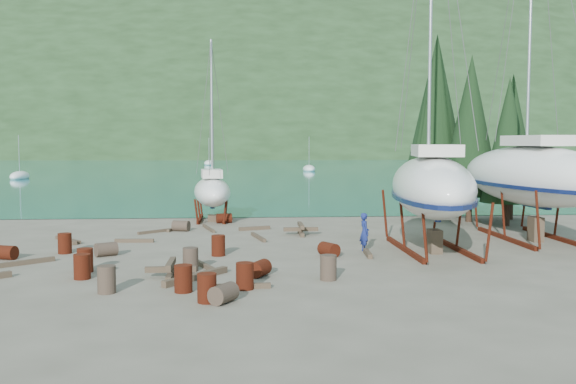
{
  "coord_description": "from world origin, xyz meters",
  "views": [
    {
      "loc": [
        -1.22,
        -25.61,
        4.79
      ],
      "look_at": [
        0.87,
        3.0,
        2.57
      ],
      "focal_mm": 40.0,
      "sensor_mm": 36.0,
      "label": 1
    }
  ],
  "objects": [
    {
      "name": "ground",
      "position": [
        0.0,
        0.0,
        0.0
      ],
      "size": [
        600.0,
        600.0,
        0.0
      ],
      "primitive_type": "plane",
      "color": "#5C5748",
      "rests_on": "ground"
    },
    {
      "name": "timber_2",
      "position": [
        -9.53,
        5.66,
        0.09
      ],
      "size": [
        1.28,
        2.09,
        0.19
      ],
      "primitive_type": "cube",
      "rotation": [
        0.0,
        0.0,
        0.51
      ],
      "color": "brown",
      "rests_on": "ground"
    },
    {
      "name": "large_sailboat_near",
      "position": [
        7.13,
        1.91,
        2.91
      ],
      "size": [
        5.28,
        11.86,
        18.04
      ],
      "rotation": [
        0.0,
        0.0,
        -0.17
      ],
      "color": "white",
      "rests_on": "ground"
    },
    {
      "name": "timber_6",
      "position": [
        -0.51,
        9.27,
        0.1
      ],
      "size": [
        1.75,
        0.76,
        0.19
      ],
      "primitive_type": "cube",
      "rotation": [
        0.0,
        0.0,
        1.9
      ],
      "color": "brown",
      "rests_on": "ground"
    },
    {
      "name": "timber_pile_fore",
      "position": [
        -3.73,
        -2.94,
        0.3
      ],
      "size": [
        1.8,
        1.8,
        0.6
      ],
      "color": "brown",
      "rests_on": "ground"
    },
    {
      "name": "drum_5",
      "position": [
        -3.12,
        -1.78,
        0.44
      ],
      "size": [
        0.58,
        0.58,
        0.88
      ],
      "primitive_type": "cylinder",
      "color": "#2D2823",
      "rests_on": "ground"
    },
    {
      "name": "small_sailboat_shore",
      "position": [
        -3.0,
        13.69,
        1.82
      ],
      "size": [
        2.87,
        7.07,
        11.02
      ],
      "rotation": [
        0.0,
        0.0,
        0.1
      ],
      "color": "white",
      "rests_on": "ground"
    },
    {
      "name": "far_house_right",
      "position": [
        30.0,
        190.0,
        2.92
      ],
      "size": [
        6.6,
        5.6,
        5.6
      ],
      "color": "beige",
      "rests_on": "ground"
    },
    {
      "name": "timber_7",
      "position": [
        -1.19,
        -4.85,
        0.09
      ],
      "size": [
        1.85,
        0.25,
        0.17
      ],
      "primitive_type": "cube",
      "rotation": [
        0.0,
        0.0,
        1.61
      ],
      "color": "brown",
      "rests_on": "ground"
    },
    {
      "name": "timber_14",
      "position": [
        -9.73,
        -0.07,
        0.09
      ],
      "size": [
        1.97,
        1.66,
        0.18
      ],
      "primitive_type": "cube",
      "rotation": [
        0.0,
        0.0,
        2.26
      ],
      "color": "brown",
      "rests_on": "ground"
    },
    {
      "name": "cypress_far_right",
      "position": [
        15.5,
        13.0,
        5.21
      ],
      "size": [
        3.24,
        3.24,
        9.0
      ],
      "color": "black",
      "rests_on": "ground"
    },
    {
      "name": "bay_water",
      "position": [
        0.0,
        315.0,
        0.01
      ],
      "size": [
        700.0,
        700.0,
        0.0
      ],
      "primitive_type": "plane",
      "color": "#177177",
      "rests_on": "ground"
    },
    {
      "name": "drum_15",
      "position": [
        -6.93,
        1.63,
        0.29
      ],
      "size": [
        1.05,
        0.95,
        0.58
      ],
      "primitive_type": "cylinder",
      "rotation": [
        1.57,
        0.0,
        2.11
      ],
      "color": "#2D2823",
      "rests_on": "ground"
    },
    {
      "name": "drum_12",
      "position": [
        -0.58,
        -2.97,
        0.29
      ],
      "size": [
        0.92,
        1.05,
        0.58
      ],
      "primitive_type": "cylinder",
      "rotation": [
        1.57,
        0.0,
        2.67
      ],
      "color": "#5B210F",
      "rests_on": "ground"
    },
    {
      "name": "moored_boat_far",
      "position": [
        -8.0,
        110.0,
        0.39
      ],
      "size": [
        2.0,
        5.0,
        6.05
      ],
      "color": "white",
      "rests_on": "ground"
    },
    {
      "name": "timber_1",
      "position": [
        4.11,
        0.92,
        0.1
      ],
      "size": [
        0.29,
        1.61,
        0.19
      ],
      "primitive_type": "cube",
      "rotation": [
        0.0,
        0.0,
        3.08
      ],
      "color": "brown",
      "rests_on": "ground"
    },
    {
      "name": "cypress_near_right",
      "position": [
        12.5,
        12.0,
        5.79
      ],
      "size": [
        3.6,
        3.6,
        10.0
      ],
      "color": "black",
      "rests_on": "ground"
    },
    {
      "name": "timber_0",
      "position": [
        -3.03,
        9.57,
        0.07
      ],
      "size": [
        0.83,
        2.68,
        0.14
      ],
      "primitive_type": "cube",
      "rotation": [
        0.0,
        0.0,
        0.26
      ],
      "color": "brown",
      "rests_on": "ground"
    },
    {
      "name": "far_house_center",
      "position": [
        -20.0,
        190.0,
        2.92
      ],
      "size": [
        6.6,
        5.6,
        5.6
      ],
      "color": "beige",
      "rests_on": "ground"
    },
    {
      "name": "timber_4",
      "position": [
        -6.36,
        5.31,
        0.09
      ],
      "size": [
        1.87,
        0.3,
        0.17
      ],
      "primitive_type": "cube",
      "rotation": [
        0.0,
        0.0,
        1.5
      ],
      "color": "brown",
      "rests_on": "ground"
    },
    {
      "name": "drum_2",
      "position": [
        -10.88,
        1.15,
        0.29
      ],
      "size": [
        1.02,
        0.84,
        0.58
      ],
      "primitive_type": "cylinder",
      "rotation": [
        1.57,
        0.0,
        1.22
      ],
      "color": "#5B210F",
      "rests_on": "ground"
    },
    {
      "name": "cypress_mid_right",
      "position": [
        14.0,
        10.0,
        4.92
      ],
      "size": [
        3.06,
        3.06,
        8.5
      ],
      "color": "black",
      "rests_on": "ground"
    },
    {
      "name": "timber_16",
      "position": [
        -2.81,
        -3.34,
        0.11
      ],
      "size": [
        2.14,
        2.58,
        0.23
      ],
      "primitive_type": "cube",
      "rotation": [
        0.0,
        0.0,
        2.46
      ],
      "color": "brown",
      "rests_on": "ground"
    },
    {
      "name": "drum_3",
      "position": [
        -2.26,
        -6.58,
        0.44
      ],
      "size": [
        0.58,
        0.58,
        0.88
      ],
      "primitive_type": "cylinder",
      "color": "#5B210F",
      "rests_on": "ground"
    },
    {
      "name": "drum_1",
      "position": [
        -1.76,
        -6.69,
        0.29
      ],
      "size": [
        0.96,
        1.05,
        0.58
      ],
      "primitive_type": "cylinder",
      "rotation": [
        1.57,
        0.0,
        2.58
      ],
      "color": "#2D2823",
      "rests_on": "ground"
    },
    {
      "name": "far_hill",
      "position": [
        0.0,
        320.0,
        0.0
      ],
      "size": [
        800.0,
        360.0,
        110.0
      ],
      "primitive_type": "ellipsoid",
      "color": "#1D3118",
      "rests_on": "ground"
    },
    {
      "name": "moored_boat_left",
      "position": [
        -30.0,
        60.0,
        0.39
      ],
      "size": [
        2.0,
        5.0,
        6.05
      ],
      "color": "white",
      "rests_on": "ground"
    },
    {
      "name": "drum_0",
      "position": [
        -7.01,
        -1.67,
        0.44
      ],
      "size": [
        0.58,
        0.58,
        0.88
      ],
      "primitive_type": "cylinder",
      "color": "#5B210F",
      "rests_on": "ground"
    },
    {
      "name": "far_house_left",
      "position": [
        -60.0,
        190.0,
        2.92
      ],
      "size": [
        6.6,
        5.6,
        5.6
      ],
      "color": "beige",
      "rests_on": "ground"
    },
    {
      "name": "timber_9",
      "position": [
        -4.85,
        9.92,
        0.08
      ],
      "size": [
        0.74,
        2.46,
        0.15
      ],
      "primitive_type": "cube",
      "rotation": [
        0.0,
        0.0,
        2.9
      ],
      "color": "brown",
      "rests_on": "ground"
    },
    {
      "name": "moored_boat_mid",
      "position": [
        10.0,
        80.0,
        0.39
      ],
      "size": [
        2.0,
        5.0,
        6.05
      ],
      "color": "white",
      "rests_on": "ground"
    },
    {
      "name": "timber_5",
      "position": [
        -2.83,
        -0.75,
        0.08
      ],
      "size": [
        1.3,
        2.8,
        0.16
      ],
      "primitive_type": "cube",
      "rotation": [
        0.0,
        0.0,
        0.4
      ],
      "color": "brown",
      "rests_on": "ground"
    },
    {
      "name": "worker",
      "position": [
        4.17,
        1.95,
        0.86
      ],
      "size": [
        0.5,
        0.68,
        1.71
      ],
      "primitive_type": "imported",
      "rotation": [
        0.0,
        0.0,
        1.73
      ],
      "color": "navy",
      "rests_on": "ground"
    },
    {
      "name": "timber_10",
      "position": [
        -0.39,
        6.09,
        0.08
      ],
      "size": [
        0.71,
        2.56,
        0.16
      ],
      "primitive_type": "cube",
      "rotation": [
        0.0,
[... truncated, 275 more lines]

